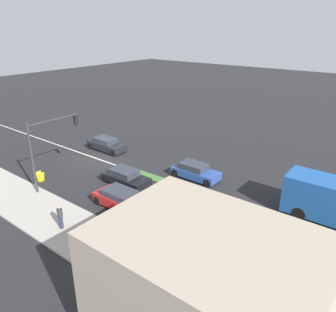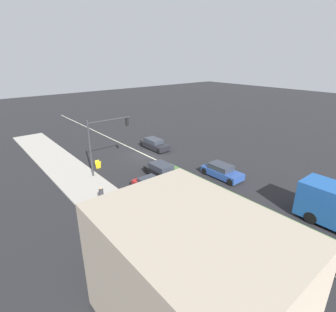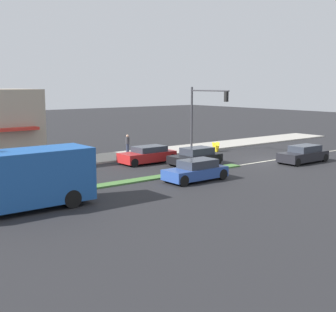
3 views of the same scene
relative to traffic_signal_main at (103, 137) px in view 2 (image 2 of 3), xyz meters
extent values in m
plane|color=#232326|center=(-6.12, 16.28, -3.90)|extent=(160.00, 160.00, 0.00)
cube|color=#A8A399|center=(2.88, 16.78, -3.84)|extent=(4.00, 73.00, 0.12)
cube|color=beige|center=(-6.12, -1.72, -3.90)|extent=(0.16, 60.00, 0.01)
cube|color=tan|center=(4.88, 17.31, -1.04)|extent=(5.74, 7.90, 5.48)
cube|color=red|center=(1.66, 17.31, -0.98)|extent=(0.70, 6.32, 0.20)
cylinder|color=#333338|center=(1.43, 0.01, -0.98)|extent=(0.18, 0.18, 5.60)
cylinder|color=#333338|center=(-0.82, 0.01, 1.52)|extent=(4.50, 0.12, 0.12)
cube|color=black|center=(-2.77, 0.01, 1.07)|extent=(0.28, 0.24, 0.84)
sphere|color=red|center=(-2.77, -0.12, 1.34)|extent=(0.18, 0.18, 0.18)
sphere|color=gold|center=(-2.77, -0.12, 1.07)|extent=(0.18, 0.18, 0.18)
sphere|color=green|center=(-2.77, -0.12, 0.80)|extent=(0.18, 0.18, 0.18)
cylinder|color=#282D42|center=(3.23, 5.62, -3.35)|extent=(0.26, 0.26, 0.86)
cylinder|color=#333338|center=(3.23, 5.62, -2.64)|extent=(0.34, 0.34, 0.56)
sphere|color=tan|center=(3.23, 5.62, -2.25)|extent=(0.22, 0.22, 0.22)
cube|color=yellow|center=(0.06, -1.84, -3.47)|extent=(0.45, 0.21, 0.84)
cube|color=yellow|center=(0.06, -1.52, -3.47)|extent=(0.45, 0.21, 0.84)
cylinder|color=black|center=(-9.40, 17.19, -3.45)|extent=(0.28, 0.90, 0.90)
cylinder|color=black|center=(-7.24, 17.19, -3.45)|extent=(0.28, 0.90, 0.90)
cube|color=black|center=(-3.92, 4.34, -3.42)|extent=(1.81, 4.04, 0.57)
cube|color=#2D333D|center=(-3.92, 4.14, -2.87)|extent=(1.54, 2.22, 0.52)
cylinder|color=black|center=(-4.73, 5.90, -3.55)|extent=(0.22, 0.71, 0.71)
cylinder|color=black|center=(-3.12, 5.90, -3.55)|extent=(0.22, 0.71, 0.71)
cylinder|color=black|center=(-4.73, 2.78, -3.55)|extent=(0.22, 0.71, 0.71)
cylinder|color=black|center=(-3.12, 2.78, -3.55)|extent=(0.22, 0.71, 0.71)
cube|color=#AD1E1E|center=(-1.12, 6.72, -3.38)|extent=(1.84, 4.34, 0.69)
cube|color=#2D333D|center=(-1.12, 6.50, -2.81)|extent=(1.56, 2.39, 0.43)
cylinder|color=black|center=(-1.94, 8.47, -3.58)|extent=(0.22, 0.64, 0.64)
cylinder|color=black|center=(-0.31, 8.47, -3.58)|extent=(0.22, 0.64, 0.64)
cylinder|color=black|center=(-1.94, 4.96, -3.58)|extent=(0.22, 0.64, 0.64)
cylinder|color=black|center=(-0.31, 4.96, -3.58)|extent=(0.22, 0.64, 0.64)
cube|color=black|center=(-8.32, -2.80, -3.39)|extent=(1.72, 4.29, 0.68)
cube|color=#2D333D|center=(-8.32, -3.01, -2.81)|extent=(1.46, 2.36, 0.49)
cylinder|color=black|center=(-9.09, -1.05, -3.59)|extent=(0.22, 0.61, 0.61)
cylinder|color=black|center=(-7.56, -1.05, -3.59)|extent=(0.22, 0.61, 0.61)
cylinder|color=black|center=(-9.09, -4.55, -3.59)|extent=(0.22, 0.61, 0.61)
cylinder|color=black|center=(-7.56, -4.55, -3.59)|extent=(0.22, 0.61, 0.61)
cube|color=#284793|center=(-8.32, 8.24, -3.39)|extent=(1.74, 4.11, 0.63)
cube|color=#2D333D|center=(-8.32, 8.03, -2.82)|extent=(1.48, 2.26, 0.51)
cylinder|color=black|center=(-9.09, 9.85, -3.56)|extent=(0.22, 0.68, 0.68)
cylinder|color=black|center=(-7.56, 9.85, -3.56)|extent=(0.22, 0.68, 0.68)
cylinder|color=black|center=(-9.09, 6.63, -3.56)|extent=(0.22, 0.68, 0.68)
cylinder|color=black|center=(-7.56, 6.63, -3.56)|extent=(0.22, 0.68, 0.68)
cube|color=silver|center=(-3.92, 18.16, -3.43)|extent=(1.79, 4.57, 0.59)
cube|color=#2D333D|center=(-3.92, 17.93, -2.94)|extent=(1.52, 2.51, 0.40)
cylinder|color=black|center=(-3.13, 20.03, -3.58)|extent=(0.22, 0.63, 0.63)
cylinder|color=black|center=(-4.72, 16.28, -3.58)|extent=(0.22, 0.63, 0.63)
cylinder|color=black|center=(-3.13, 16.28, -3.58)|extent=(0.22, 0.63, 0.63)
camera|label=1|loc=(13.05, 21.81, 8.29)|focal=35.00mm
camera|label=2|loc=(10.74, 22.91, 7.35)|focal=28.00mm
camera|label=3|loc=(-29.61, 27.26, 2.05)|focal=50.00mm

